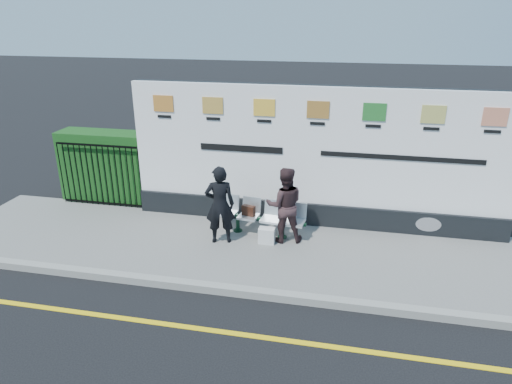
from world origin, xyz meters
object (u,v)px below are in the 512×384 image
at_px(bench, 260,225).
at_px(woman_right, 285,205).
at_px(woman_left, 220,205).
at_px(billboard, 315,168).

distance_m(bench, woman_right, 0.81).
height_order(bench, woman_right, woman_right).
distance_m(bench, woman_left, 1.05).
xyz_separation_m(woman_left, woman_right, (1.25, 0.32, -0.02)).
bearing_deg(bench, woman_right, -10.31).
relative_size(billboard, bench, 4.25).
bearing_deg(woman_right, woman_left, 1.19).
distance_m(billboard, woman_left, 2.22).
xyz_separation_m(bench, woman_right, (0.54, -0.16, 0.58)).
bearing_deg(woman_right, bench, -29.61).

